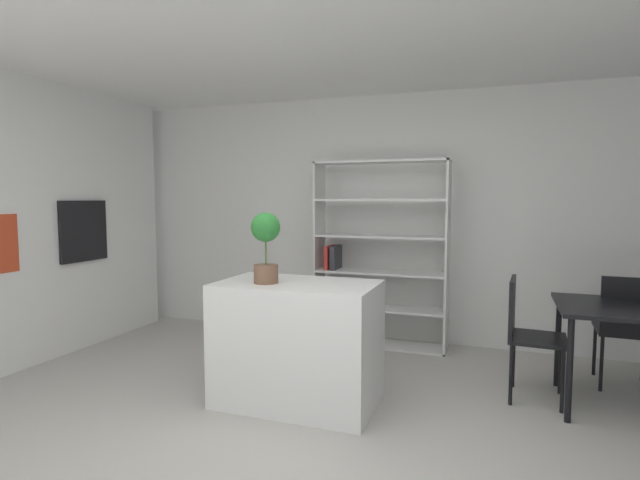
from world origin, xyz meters
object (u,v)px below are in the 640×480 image
object	(u,v)px
kitchen_island	(298,343)
open_bookshelf	(374,260)
potted_plant_on_island	(266,241)
built_in_oven	(84,231)
dining_chair_island_side	(525,326)
dining_chair_far	(627,323)

from	to	relation	value
kitchen_island	open_bookshelf	xyz separation A→B (m)	(0.18, 1.65, 0.44)
open_bookshelf	potted_plant_on_island	bearing A→B (deg)	-102.45
built_in_oven	kitchen_island	xyz separation A→B (m)	(2.57, -0.55, -0.75)
kitchen_island	open_bookshelf	bearing A→B (deg)	83.84
potted_plant_on_island	open_bookshelf	bearing A→B (deg)	77.55
dining_chair_island_side	built_in_oven	bearing A→B (deg)	95.73
kitchen_island	built_in_oven	bearing A→B (deg)	167.88
built_in_oven	open_bookshelf	xyz separation A→B (m)	(2.75, 1.10, -0.31)
kitchen_island	open_bookshelf	world-z (taller)	open_bookshelf
built_in_oven	kitchen_island	bearing A→B (deg)	-12.12
potted_plant_on_island	dining_chair_island_side	bearing A→B (deg)	23.39
kitchen_island	dining_chair_far	world-z (taller)	dining_chair_far
potted_plant_on_island	dining_chair_island_side	world-z (taller)	potted_plant_on_island
built_in_oven	dining_chair_island_side	size ratio (longest dim) A/B	0.67
kitchen_island	dining_chair_island_side	distance (m)	1.75
potted_plant_on_island	dining_chair_far	size ratio (longest dim) A/B	0.56
open_bookshelf	dining_chair_island_side	world-z (taller)	open_bookshelf
open_bookshelf	dining_chair_island_side	bearing A→B (deg)	-34.17
kitchen_island	open_bookshelf	size ratio (longest dim) A/B	0.61
kitchen_island	dining_chair_far	distance (m)	2.63
dining_chair_far	built_in_oven	bearing A→B (deg)	8.52
dining_chair_far	open_bookshelf	bearing A→B (deg)	-11.71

